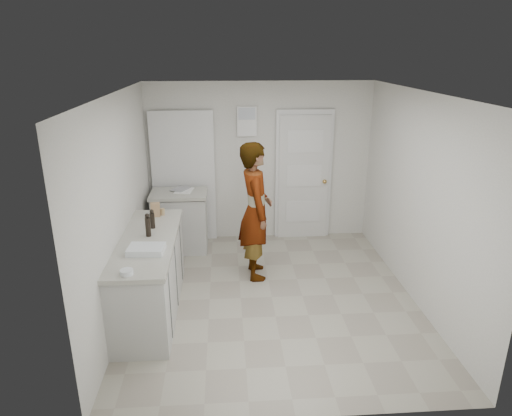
{
  "coord_description": "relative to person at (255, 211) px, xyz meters",
  "views": [
    {
      "loc": [
        -0.55,
        -5.01,
        2.95
      ],
      "look_at": [
        -0.17,
        0.4,
        1.05
      ],
      "focal_mm": 32.0,
      "sensor_mm": 36.0,
      "label": 1
    }
  ],
  "objects": [
    {
      "name": "papers",
      "position": [
        -1.01,
        0.99,
        0.0
      ],
      "size": [
        0.29,
        0.35,
        0.01
      ],
      "primitive_type": "cube",
      "rotation": [
        0.0,
        0.0,
        -0.17
      ],
      "color": "white",
      "rests_on": "side_counter"
    },
    {
      "name": "spice_jar",
      "position": [
        -1.2,
        -0.06,
        0.04
      ],
      "size": [
        0.06,
        0.06,
        0.09
      ],
      "primitive_type": "cylinder",
      "color": "#A2875C",
      "rests_on": "main_counter"
    },
    {
      "name": "egg_bowl",
      "position": [
        -1.34,
        -1.69,
        0.02
      ],
      "size": [
        0.13,
        0.13,
        0.05
      ],
      "color": "silver",
      "rests_on": "main_counter"
    },
    {
      "name": "room_shell",
      "position": [
        -0.01,
        1.32,
        0.1
      ],
      "size": [
        4.0,
        4.0,
        4.0
      ],
      "color": "beige",
      "rests_on": "ground"
    },
    {
      "name": "oil_cruet_a",
      "position": [
        -1.27,
        -0.51,
        0.11
      ],
      "size": [
        0.06,
        0.06,
        0.23
      ],
      "color": "black",
      "rests_on": "main_counter"
    },
    {
      "name": "ground",
      "position": [
        0.16,
        -0.63,
        -0.93
      ],
      "size": [
        4.0,
        4.0,
        0.0
      ],
      "primitive_type": "plane",
      "color": "gray",
      "rests_on": "ground"
    },
    {
      "name": "cake_mix_box",
      "position": [
        -1.28,
        -0.12,
        0.09
      ],
      "size": [
        0.12,
        0.06,
        0.19
      ],
      "primitive_type": "cube",
      "rotation": [
        0.0,
        0.0,
        0.08
      ],
      "color": "olive",
      "rests_on": "main_counter"
    },
    {
      "name": "oil_cruet_b",
      "position": [
        -1.28,
        -0.75,
        0.13
      ],
      "size": [
        0.06,
        0.06,
        0.27
      ],
      "color": "black",
      "rests_on": "main_counter"
    },
    {
      "name": "baking_dish",
      "position": [
        -1.23,
        -1.2,
        0.03
      ],
      "size": [
        0.39,
        0.29,
        0.07
      ],
      "rotation": [
        0.0,
        0.0,
        -0.07
      ],
      "color": "silver",
      "rests_on": "main_counter"
    },
    {
      "name": "person",
      "position": [
        0.0,
        0.0,
        0.0
      ],
      "size": [
        0.5,
        0.71,
        1.85
      ],
      "primitive_type": "imported",
      "rotation": [
        0.0,
        0.0,
        1.65
      ],
      "color": "silver",
      "rests_on": "ground"
    },
    {
      "name": "side_counter",
      "position": [
        -1.09,
        0.92,
        -0.5
      ],
      "size": [
        0.84,
        0.61,
        0.93
      ],
      "color": "beige",
      "rests_on": "ground"
    },
    {
      "name": "main_counter",
      "position": [
        -1.29,
        -0.83,
        -0.5
      ],
      "size": [
        0.64,
        1.96,
        0.93
      ],
      "color": "beige",
      "rests_on": "ground"
    }
  ]
}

